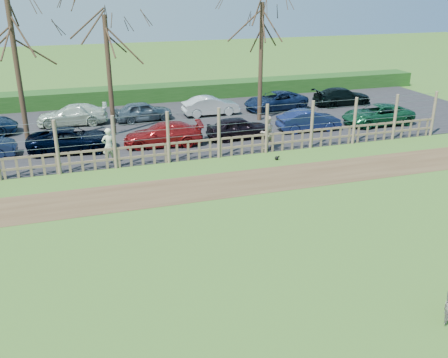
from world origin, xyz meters
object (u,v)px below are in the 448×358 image
object	(u,v)px
crow	(277,158)
car_3	(163,134)
car_5	(309,120)
car_9	(72,115)
car_6	(377,115)
car_11	(211,106)
visitor_b	(267,132)
car_4	(239,128)
car_2	(72,140)
car_12	(276,101)
visitor_a	(109,146)
tree_mid	(107,47)
car_10	(143,111)
tree_right	(262,34)
car_13	(342,96)
tree_left	(12,37)

from	to	relation	value
crow	car_3	bearing A→B (deg)	141.12
car_5	car_9	xyz separation A→B (m)	(-12.94, 5.50, 0.00)
car_6	car_9	xyz separation A→B (m)	(-17.49, 5.55, 0.00)
crow	car_11	world-z (taller)	car_11
visitor_b	car_3	bearing A→B (deg)	-42.75
car_4	car_2	bearing A→B (deg)	85.64
car_4	car_12	size ratio (longest dim) A/B	0.82
visitor_a	car_3	distance (m)	3.60
tree_mid	car_12	distance (m)	12.10
car_3	car_5	distance (m)	8.56
car_9	car_10	world-z (taller)	same
tree_right	car_10	world-z (taller)	tree_right
car_3	car_13	distance (m)	14.72
visitor_b	car_9	xyz separation A→B (m)	(-9.34, 7.91, -0.26)
visitor_a	car_3	bearing A→B (deg)	-153.85
visitor_b	car_12	bearing A→B (deg)	-135.25
tree_right	car_11	world-z (taller)	tree_right
tree_left	car_3	bearing A→B (deg)	-15.19
car_13	tree_left	bearing A→B (deg)	98.95
car_10	crow	bearing A→B (deg)	-157.94
car_2	car_9	xyz separation A→B (m)	(0.22, 5.28, 0.00)
tree_mid	visitor_a	world-z (taller)	tree_mid
car_12	car_13	bearing A→B (deg)	80.81
visitor_a	car_11	bearing A→B (deg)	-141.59
car_9	car_10	size ratio (longest dim) A/B	1.17
car_2	tree_mid	bearing A→B (deg)	-38.10
car_5	car_10	xyz separation A→B (m)	(-8.75, 5.11, 0.00)
car_3	car_10	xyz separation A→B (m)	(-0.19, 5.34, 0.00)
tree_left	car_2	distance (m)	5.60
car_10	car_3	bearing A→B (deg)	175.66
visitor_a	car_10	xyz separation A→B (m)	(2.79, 7.34, -0.26)
tree_right	car_6	distance (m)	8.47
tree_mid	visitor_b	distance (m)	9.64
tree_left	car_10	world-z (taller)	tree_left
tree_right	car_10	bearing A→B (deg)	163.89
tree_left	car_13	world-z (taller)	tree_left
car_3	car_13	world-z (taller)	same
tree_right	car_11	bearing A→B (deg)	140.22
car_6	car_9	distance (m)	18.35
car_5	tree_mid	bearing A→B (deg)	78.40
visitor_b	car_11	world-z (taller)	visitor_b
car_2	car_4	size ratio (longest dim) A/B	1.23
car_4	car_6	size ratio (longest dim) A/B	0.82
car_2	visitor_a	bearing A→B (deg)	-140.14
car_6	car_13	bearing A→B (deg)	173.67
car_11	tree_right	bearing A→B (deg)	-130.93
car_3	car_6	size ratio (longest dim) A/B	0.96
car_3	car_5	xyz separation A→B (m)	(8.55, 0.23, 0.00)
visitor_a	car_4	bearing A→B (deg)	-172.26
visitor_a	car_9	distance (m)	7.86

